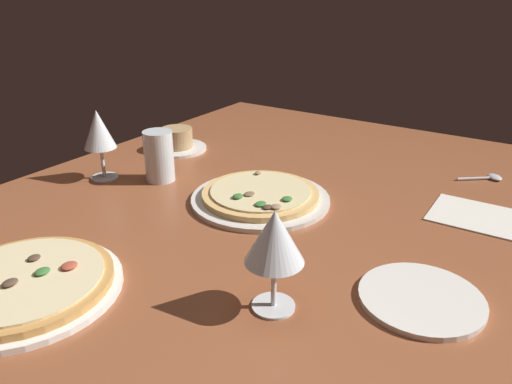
{
  "coord_description": "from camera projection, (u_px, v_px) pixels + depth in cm",
  "views": [
    {
      "loc": [
        -73.92,
        -49.37,
        47.15
      ],
      "look_at": [
        2.2,
        0.35,
        7.0
      ],
      "focal_mm": 34.22,
      "sensor_mm": 36.0,
      "label": 1
    }
  ],
  "objects": [
    {
      "name": "dining_table",
      "position": [
        252.0,
        218.0,
        1.0
      ],
      "size": [
        150.0,
        110.0,
        4.0
      ],
      "primitive_type": "cube",
      "color": "brown",
      "rests_on": "ground"
    },
    {
      "name": "water_glass",
      "position": [
        159.0,
        159.0,
        1.11
      ],
      "size": [
        6.67,
        6.67,
        11.67
      ],
      "color": "silver",
      "rests_on": "dining_table"
    },
    {
      "name": "pizza_side",
      "position": [
        25.0,
        284.0,
        0.73
      ],
      "size": [
        28.37,
        28.37,
        3.4
      ],
      "color": "white",
      "rests_on": "dining_table"
    },
    {
      "name": "pizza_main",
      "position": [
        260.0,
        196.0,
        1.02
      ],
      "size": [
        29.07,
        29.07,
        3.35
      ],
      "color": "silver",
      "rests_on": "dining_table"
    },
    {
      "name": "spoon",
      "position": [
        489.0,
        177.0,
        1.13
      ],
      "size": [
        8.44,
        9.64,
        1.0
      ],
      "color": "silver",
      "rests_on": "dining_table"
    },
    {
      "name": "side_plate",
      "position": [
        421.0,
        298.0,
        0.71
      ],
      "size": [
        18.03,
        18.03,
        0.9
      ],
      "primitive_type": "cylinder",
      "color": "silver",
      "rests_on": "dining_table"
    },
    {
      "name": "ramekin_on_saucer",
      "position": [
        177.0,
        141.0,
        1.32
      ],
      "size": [
        15.62,
        15.62,
        6.06
      ],
      "color": "silver",
      "rests_on": "dining_table"
    },
    {
      "name": "wine_glass_far",
      "position": [
        275.0,
        239.0,
        0.65
      ],
      "size": [
        8.33,
        8.33,
        15.32
      ],
      "color": "silver",
      "rests_on": "dining_table"
    },
    {
      "name": "paper_menu",
      "position": [
        486.0,
        218.0,
        0.95
      ],
      "size": [
        14.4,
        20.53,
        0.3
      ],
      "primitive_type": "cube",
      "rotation": [
        0.0,
        0.0,
        0.01
      ],
      "color": "silver",
      "rests_on": "dining_table"
    },
    {
      "name": "wine_glass_near",
      "position": [
        99.0,
        131.0,
        1.1
      ],
      "size": [
        7.26,
        7.26,
        16.23
      ],
      "color": "silver",
      "rests_on": "dining_table"
    }
  ]
}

